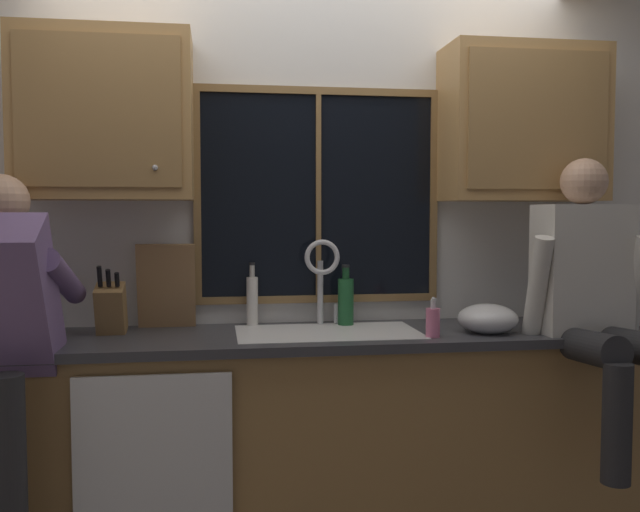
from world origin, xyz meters
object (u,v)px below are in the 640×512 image
Objects in this scene: person_sitting_on_counter at (594,293)px; knife_block at (111,309)px; mixing_bowl at (488,319)px; soap_dispenser at (433,322)px; cutting_board at (166,286)px; bottle_green_glass at (252,299)px; bottle_tall_clear at (346,300)px.

knife_block is (-2.03, 0.35, -0.08)m from person_sitting_on_counter.
soap_dispenser is at bearing -164.18° from mixing_bowl.
cutting_board is 0.40m from bottle_green_glass.
person_sitting_on_counter is 1.50m from bottle_green_glass.
soap_dispenser is (-0.68, 0.09, -0.12)m from person_sitting_on_counter.
cutting_board reaches higher than knife_block.
person_sitting_on_counter is at bearing -7.32° from soap_dispenser.
cutting_board is at bearing 160.81° from soap_dispenser.
bottle_green_glass reaches higher than mixing_bowl.
person_sitting_on_counter is 0.45m from mixing_bowl.
mixing_bowl is 0.65m from bottle_tall_clear.
cutting_board is (-1.81, 0.48, 0.01)m from person_sitting_on_counter.
person_sitting_on_counter is 4.81× the size of mixing_bowl.
cutting_board is 1.44m from mixing_bowl.
soap_dispenser is at bearing -49.63° from bottle_tall_clear.
knife_block is 0.82× the size of cutting_board.
knife_block reaches higher than mixing_bowl.
person_sitting_on_counter reaches higher than bottle_tall_clear.
bottle_green_glass reaches higher than soap_dispenser.
person_sitting_on_counter is 1.08m from bottle_tall_clear.
person_sitting_on_counter is at bearing -9.85° from knife_block.
knife_block is 1.23× the size of mixing_bowl.
bottle_green_glass is (-1.42, 0.50, -0.06)m from person_sitting_on_counter.
person_sitting_on_counter reaches higher than bottle_green_glass.
person_sitting_on_counter reaches higher than mixing_bowl.
person_sitting_on_counter is 4.29× the size of bottle_green_glass.
mixing_bowl is at bearing 157.71° from person_sitting_on_counter.
mixing_bowl is at bearing -6.58° from knife_block.
mixing_bowl is 1.07m from bottle_green_glass.
soap_dispenser is (1.13, -0.39, -0.13)m from cutting_board.
knife_block is at bearing 170.15° from person_sitting_on_counter.
person_sitting_on_counter is 2.06m from knife_block.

